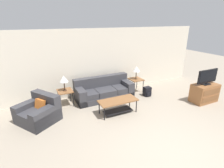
{
  "coord_description": "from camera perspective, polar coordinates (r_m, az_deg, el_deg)",
  "views": [
    {
      "loc": [
        -2.67,
        -2.14,
        2.92
      ],
      "look_at": [
        -0.22,
        2.99,
        0.8
      ],
      "focal_mm": 28.0,
      "sensor_mm": 36.0,
      "label": 1
    }
  ],
  "objects": [
    {
      "name": "armchair",
      "position": [
        5.75,
        -22.75,
        -8.52
      ],
      "size": [
        1.39,
        1.41,
        0.8
      ],
      "color": "#38383D",
      "rests_on": "ground_plane"
    },
    {
      "name": "couch",
      "position": [
        6.8,
        -2.65,
        -2.23
      ],
      "size": [
        2.22,
        0.89,
        0.82
      ],
      "color": "#38383D",
      "rests_on": "ground_plane"
    },
    {
      "name": "television",
      "position": [
        7.15,
        28.74,
        2.12
      ],
      "size": [
        0.93,
        0.2,
        0.56
      ],
      "color": "black",
      "rests_on": "tv_console"
    },
    {
      "name": "side_table_right",
      "position": [
        7.41,
        7.8,
        1.25
      ],
      "size": [
        0.51,
        0.55,
        0.56
      ],
      "color": "brown",
      "rests_on": "ground_plane"
    },
    {
      "name": "side_table_left",
      "position": [
        6.37,
        -15.09,
        -2.55
      ],
      "size": [
        0.51,
        0.55,
        0.56
      ],
      "color": "brown",
      "rests_on": "ground_plane"
    },
    {
      "name": "table_lamp_left",
      "position": [
        6.2,
        -15.49,
        1.53
      ],
      "size": [
        0.3,
        0.3,
        0.55
      ],
      "color": "#472D1E",
      "rests_on": "side_table_left"
    },
    {
      "name": "wall_back",
      "position": [
        7.15,
        -2.99,
        7.35
      ],
      "size": [
        9.13,
        0.06,
        2.6
      ],
      "color": "silver",
      "rests_on": "ground_plane"
    },
    {
      "name": "backpack",
      "position": [
        7.16,
        11.44,
        -2.44
      ],
      "size": [
        0.27,
        0.3,
        0.37
      ],
      "color": "black",
      "rests_on": "ground_plane"
    },
    {
      "name": "tv_console",
      "position": [
        7.34,
        27.91,
        -2.6
      ],
      "size": [
        0.97,
        0.56,
        0.68
      ],
      "color": "#935B33",
      "rests_on": "ground_plane"
    },
    {
      "name": "coffee_table",
      "position": [
        5.7,
        1.97,
        -6.36
      ],
      "size": [
        1.27,
        0.55,
        0.47
      ],
      "color": "brown",
      "rests_on": "ground_plane"
    },
    {
      "name": "ground_plane",
      "position": [
        4.5,
        20.81,
        -21.64
      ],
      "size": [
        24.0,
        24.0,
        0.0
      ],
      "primitive_type": "plane",
      "color": "gray"
    },
    {
      "name": "table_lamp_right",
      "position": [
        7.27,
        7.98,
        4.83
      ],
      "size": [
        0.3,
        0.3,
        0.55
      ],
      "color": "#472D1E",
      "rests_on": "side_table_right"
    }
  ]
}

